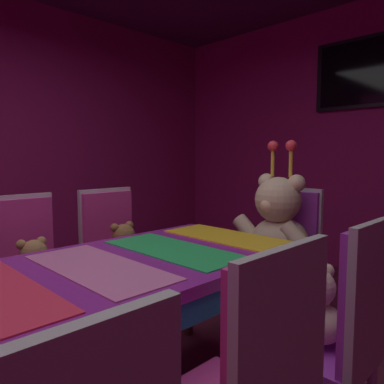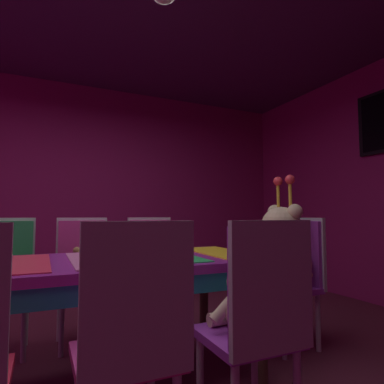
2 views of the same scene
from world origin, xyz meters
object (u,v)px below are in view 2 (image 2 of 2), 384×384
(teddy_left_1, at_px, (84,269))
(chair_right_2, at_px, (261,309))
(throne_chair, at_px, (298,267))
(chair_right_1, at_px, (134,326))
(teddy_left_0, at_px, (2,276))
(teddy_left_2, at_px, (157,263))
(banquet_table, at_px, (98,274))
(chair_left_0, at_px, (4,269))
(chair_left_1, at_px, (82,265))
(teddy_right_2, at_px, (243,302))
(king_teddy_bear, at_px, (281,250))
(chair_left_2, at_px, (152,261))

(teddy_left_1, bearing_deg, chair_right_2, 20.77)
(throne_chair, bearing_deg, chair_right_1, 27.80)
(teddy_left_0, xyz_separation_m, throne_chair, (0.69, 2.11, 0.03))
(teddy_left_2, bearing_deg, banquet_table, -41.23)
(chair_left_0, height_order, teddy_left_2, chair_left_0)
(chair_left_1, height_order, teddy_right_2, chair_left_1)
(king_teddy_bear, bearing_deg, teddy_left_2, -41.12)
(teddy_left_1, relative_size, teddy_left_2, 0.96)
(chair_left_1, relative_size, chair_left_2, 1.00)
(chair_left_0, bearing_deg, chair_right_2, 34.18)
(chair_right_1, distance_m, king_teddy_bear, 1.60)
(king_teddy_bear, bearing_deg, chair_right_1, 30.62)
(teddy_right_2, distance_m, king_teddy_bear, 1.07)
(chair_left_1, bearing_deg, banquet_table, 0.31)
(chair_right_1, distance_m, throne_chair, 1.74)
(banquet_table, distance_m, chair_right_1, 0.81)
(teddy_left_0, distance_m, king_teddy_bear, 2.07)
(teddy_left_0, bearing_deg, chair_right_2, 36.58)
(throne_chair, bearing_deg, chair_left_2, -41.09)
(teddy_left_0, height_order, teddy_left_1, teddy_left_1)
(chair_right_1, bearing_deg, teddy_left_0, 20.86)
(throne_chair, bearing_deg, banquet_table, -0.00)
(banquet_table, height_order, teddy_left_2, teddy_left_2)
(chair_left_2, bearing_deg, teddy_left_2, 0.00)
(teddy_right_2, bearing_deg, chair_right_2, 180.00)
(throne_chair, bearing_deg, king_teddy_bear, -0.00)
(banquet_table, xyz_separation_m, teddy_left_1, (-0.68, -0.00, -0.07))
(chair_left_1, distance_m, teddy_left_2, 0.62)
(chair_left_2, bearing_deg, chair_left_1, -89.73)
(chair_right_2, relative_size, king_teddy_bear, 1.15)
(chair_left_2, bearing_deg, teddy_right_2, -1.03)
(chair_right_1, height_order, teddy_right_2, chair_right_1)
(chair_left_1, xyz_separation_m, chair_left_2, (-0.00, 0.60, 0.00))
(banquet_table, distance_m, king_teddy_bear, 1.38)
(teddy_left_2, bearing_deg, teddy_left_0, -90.66)
(teddy_right_2, relative_size, king_teddy_bear, 0.39)
(teddy_left_1, distance_m, throne_chair, 1.69)
(teddy_left_0, distance_m, chair_left_1, 0.58)
(banquet_table, xyz_separation_m, teddy_left_0, (-0.69, -0.56, -0.08))
(chair_left_0, height_order, chair_left_1, same)
(chair_left_0, relative_size, chair_left_2, 1.00)
(chair_left_1, relative_size, throne_chair, 1.00)
(teddy_left_2, bearing_deg, chair_right_2, -1.03)
(teddy_left_2, bearing_deg, throne_chair, 54.31)
(teddy_left_0, bearing_deg, throne_chair, 71.78)
(chair_left_2, relative_size, teddy_left_2, 3.00)
(banquet_table, distance_m, chair_left_1, 0.83)
(banquet_table, xyz_separation_m, teddy_left_2, (-0.68, 0.60, -0.06))
(chair_left_0, distance_m, chair_left_1, 0.56)
(chair_right_1, height_order, king_teddy_bear, king_teddy_bear)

